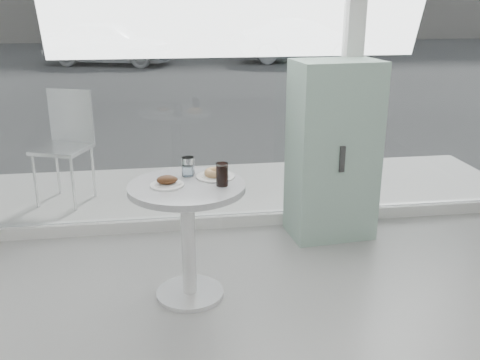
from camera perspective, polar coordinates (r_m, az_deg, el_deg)
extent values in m
cube|color=white|center=(4.59, 0.10, -4.18)|extent=(5.00, 0.12, 0.10)
cube|color=white|center=(4.47, 11.97, 13.99)|extent=(0.14, 0.14, 3.00)
cube|color=white|center=(4.21, -10.63, 12.44)|extent=(3.21, 0.02, 2.60)
cube|color=white|center=(4.80, 20.82, 12.30)|extent=(1.41, 0.02, 2.60)
cylinder|color=white|center=(3.59, -5.33, -11.93)|extent=(0.44, 0.44, 0.03)
cylinder|color=white|center=(3.42, -5.51, -6.80)|extent=(0.09, 0.09, 0.70)
cylinder|color=silver|center=(3.27, -5.71, -0.79)|extent=(0.72, 0.72, 0.04)
cube|color=beige|center=(5.34, -1.16, -1.12)|extent=(5.60, 1.60, 0.05)
cube|color=#393939|center=(17.29, -6.42, 12.52)|extent=(40.00, 24.00, 0.00)
cube|color=#8EB59F|center=(4.27, 9.87, 3.06)|extent=(0.69, 0.49, 1.41)
cube|color=#333333|center=(4.07, 10.85, 2.19)|extent=(0.04, 0.02, 0.20)
cylinder|color=white|center=(5.12, -20.99, -0.07)|extent=(0.03, 0.03, 0.49)
cylinder|color=white|center=(4.93, -17.36, -0.38)|extent=(0.03, 0.03, 0.49)
cylinder|color=white|center=(5.42, -18.87, 1.17)|extent=(0.03, 0.03, 0.49)
cylinder|color=white|center=(5.24, -15.37, 0.92)|extent=(0.03, 0.03, 0.49)
cube|color=white|center=(5.10, -18.44, 3.18)|extent=(0.57, 0.57, 0.03)
cube|color=white|center=(5.22, -17.58, 6.58)|extent=(0.42, 0.18, 0.49)
imported|color=silver|center=(16.53, -13.84, 14.06)|extent=(4.04, 2.67, 1.28)
imported|color=#AFB2B7|center=(16.90, 6.71, 14.55)|extent=(3.94, 1.54, 1.28)
cylinder|color=white|center=(3.25, -7.78, -0.55)|extent=(0.20, 0.20, 0.01)
cube|color=white|center=(3.24, -7.44, -0.42)|extent=(0.13, 0.13, 0.00)
ellipsoid|color=#3A230F|center=(3.24, -7.81, 0.02)|extent=(0.12, 0.10, 0.05)
ellipsoid|color=#3A230F|center=(3.26, -7.20, 0.08)|extent=(0.06, 0.06, 0.03)
cylinder|color=white|center=(3.38, -2.63, 0.37)|extent=(0.24, 0.24, 0.01)
torus|color=tan|center=(3.37, -2.64, 0.79)|extent=(0.14, 0.14, 0.05)
cylinder|color=white|center=(3.41, -5.62, 1.42)|extent=(0.08, 0.08, 0.12)
cylinder|color=white|center=(3.41, -5.60, 1.02)|extent=(0.06, 0.06, 0.07)
cylinder|color=white|center=(3.44, -5.47, 1.53)|extent=(0.07, 0.07, 0.11)
cylinder|color=white|center=(3.45, -5.45, 1.16)|extent=(0.06, 0.06, 0.06)
cylinder|color=white|center=(3.21, -1.93, 0.60)|extent=(0.07, 0.07, 0.14)
cylinder|color=black|center=(3.21, -1.93, 0.49)|extent=(0.06, 0.06, 0.13)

